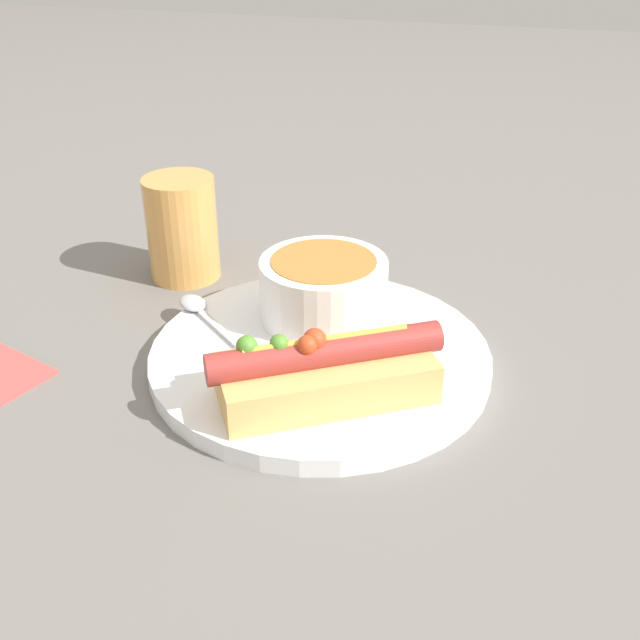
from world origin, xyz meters
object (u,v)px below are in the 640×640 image
at_px(hot_dog, 325,371).
at_px(soup_bowl, 324,287).
at_px(spoon, 206,316).
at_px(drinking_glass, 182,228).

distance_m(hot_dog, soup_bowl, 0.13).
bearing_deg(spoon, soup_bowl, -122.31).
relative_size(hot_dog, spoon, 1.26).
distance_m(hot_dog, drinking_glass, 0.29).
xyz_separation_m(hot_dog, spoon, (-0.14, 0.08, -0.02)).
xyz_separation_m(soup_bowl, spoon, (-0.10, -0.03, -0.03)).
distance_m(soup_bowl, spoon, 0.11).
height_order(soup_bowl, spoon, soup_bowl).
bearing_deg(soup_bowl, hot_dog, -72.93).
distance_m(soup_bowl, drinking_glass, 0.19).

